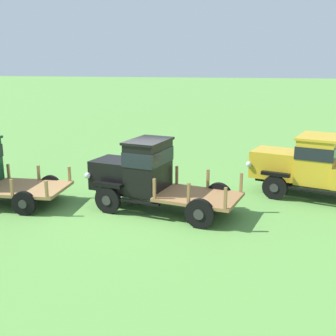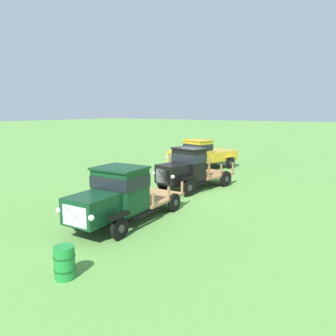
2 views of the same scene
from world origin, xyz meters
name	(u,v)px [view 2 (image 2 of 2)]	position (x,y,z in m)	size (l,w,h in m)	color
ground_plane	(191,192)	(0.00, 0.00, 0.00)	(240.00, 240.00, 0.00)	#5B9342
vintage_truck_foreground_near	(117,195)	(-5.88, -0.29, 1.15)	(5.69, 2.33, 2.17)	black
vintage_truck_second_in_line	(187,169)	(0.21, 0.35, 1.17)	(5.13, 2.76, 2.28)	black
vintage_truck_midrow_center	(202,154)	(6.14, 2.70, 1.11)	(5.89, 3.41, 2.19)	black
oil_drum_beside_row	(65,262)	(-9.55, -1.87, 0.43)	(0.55, 0.55, 0.85)	#1E7F33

